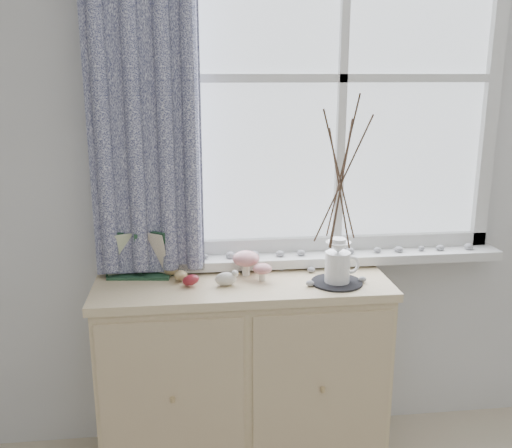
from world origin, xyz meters
name	(u,v)px	position (x,y,z in m)	size (l,w,h in m)	color
sideboard	(243,374)	(-0.15, 1.75, 0.43)	(1.20, 0.45, 0.85)	beige
botanical_book	(138,255)	(-0.57, 1.82, 0.95)	(0.29, 0.13, 0.21)	#1F402B
toadstool_cluster	(250,262)	(-0.11, 1.80, 0.92)	(0.16, 0.17, 0.11)	white
wooden_eggs	(181,275)	(-0.40, 1.77, 0.88)	(0.13, 0.17, 0.07)	tan
songbird_figurine	(226,278)	(-0.22, 1.71, 0.88)	(0.12, 0.05, 0.06)	beige
crocheted_doily	(337,282)	(0.22, 1.68, 0.85)	(0.21, 0.21, 0.01)	black
twig_pitcher	(341,176)	(0.22, 1.68, 1.29)	(0.32, 0.32, 0.76)	white
sideboard_pebbles	(316,275)	(0.15, 1.75, 0.86)	(0.33, 0.23, 0.02)	#9C9C9F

